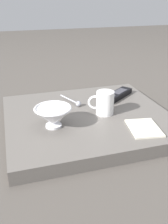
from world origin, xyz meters
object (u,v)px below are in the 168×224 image
coffee_mug (104,103)px  tv_remote_near (117,95)px  teaspoon (76,102)px  cereal_bowl (53,116)px  folded_napkin (144,128)px

coffee_mug → tv_remote_near: (-0.12, -0.15, -0.03)m
coffee_mug → tv_remote_near: coffee_mug is taller
teaspoon → tv_remote_near: (-0.21, -0.03, 0.00)m
teaspoon → cereal_bowl: bearing=52.1°
tv_remote_near → folded_napkin: 0.31m
tv_remote_near → cereal_bowl: bearing=29.9°
cereal_bowl → coffee_mug: coffee_mug is taller
cereal_bowl → tv_remote_near: 0.39m
coffee_mug → folded_napkin: size_ratio=0.66×
cereal_bowl → folded_napkin: size_ratio=0.88×
coffee_mug → folded_napkin: bearing=119.5°
coffee_mug → tv_remote_near: bearing=-129.8°
cereal_bowl → teaspoon: size_ratio=1.01×
folded_napkin → teaspoon: bearing=-57.6°
cereal_bowl → coffee_mug: (-0.22, -0.05, 0.00)m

